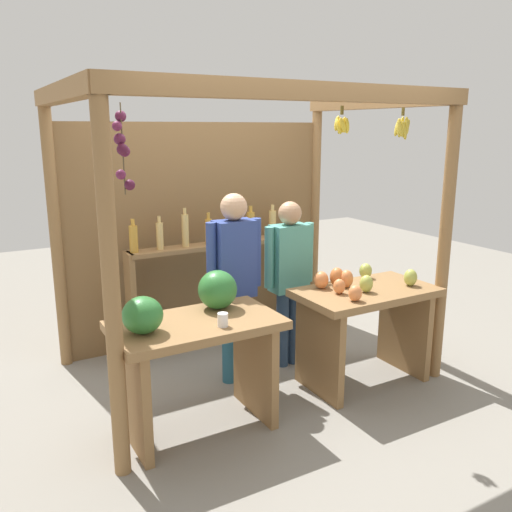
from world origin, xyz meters
TOP-DOWN VIEW (x-y plane):
  - ground_plane at (0.00, 0.00)m, footprint 12.00×12.00m
  - market_stall at (-0.00, 0.40)m, footprint 2.82×1.90m
  - fruit_counter_left at (-0.75, -0.65)m, footprint 1.13×0.68m
  - fruit_counter_right at (0.73, -0.67)m, footprint 1.13×0.64m
  - bottle_shelf_unit at (0.10, 0.67)m, footprint 1.80×0.22m
  - vendor_man at (-0.18, -0.14)m, footprint 0.48×0.21m
  - vendor_woman at (0.38, -0.09)m, footprint 0.48×0.20m

SIDE VIEW (x-z plane):
  - ground_plane at x=0.00m, z-range 0.00..0.00m
  - fruit_counter_right at x=0.73m, z-range 0.11..1.07m
  - fruit_counter_left at x=-0.75m, z-range 0.12..1.20m
  - bottle_shelf_unit at x=0.10m, z-range 0.13..1.49m
  - vendor_woman at x=0.38m, z-range 0.13..1.60m
  - vendor_man at x=-0.18m, z-range 0.15..1.72m
  - market_stall at x=0.00m, z-range 0.20..2.55m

